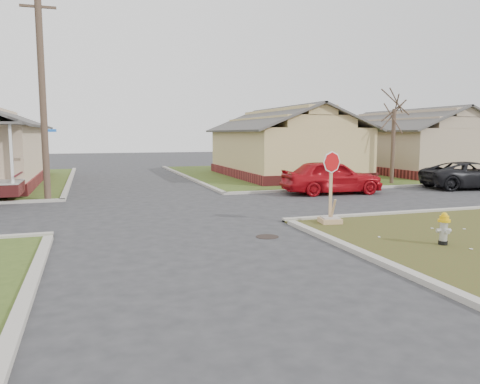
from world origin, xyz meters
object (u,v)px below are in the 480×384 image
object	(u,v)px
stop_sign	(330,208)
dark_pickup	(472,175)
fire_hydrant	(444,227)
red_sedan	(332,177)
utility_pole	(42,90)

from	to	relation	value
stop_sign	dark_pickup	distance (m)	13.45
fire_hydrant	red_sedan	distance (m)	10.65
dark_pickup	utility_pole	bearing A→B (deg)	95.18
fire_hydrant	dark_pickup	distance (m)	14.45
red_sedan	dark_pickup	bearing A→B (deg)	-89.20
utility_pole	dark_pickup	world-z (taller)	utility_pole
utility_pole	fire_hydrant	distance (m)	16.21
stop_sign	dark_pickup	xyz separation A→B (m)	(11.82, 6.41, 0.16)
stop_sign	red_sedan	xyz separation A→B (m)	(3.82, 6.84, 0.28)
utility_pole	fire_hydrant	bearing A→B (deg)	-49.05
stop_sign	red_sedan	bearing A→B (deg)	69.90
red_sedan	dark_pickup	xyz separation A→B (m)	(8.00, -0.43, -0.11)
stop_sign	red_sedan	distance (m)	7.84
red_sedan	dark_pickup	size ratio (longest dim) A/B	0.94
utility_pole	stop_sign	size ratio (longest dim) A/B	3.94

